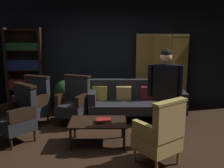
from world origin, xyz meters
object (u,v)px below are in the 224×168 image
Objects in this scene: bookshelf at (25,68)px; armchair_gilt_accent at (160,134)px; standing_figure at (165,89)px; armchair_wing_left at (33,102)px; coffee_table at (98,124)px; armchair_wing_far at (18,115)px; potted_plant at (65,94)px; book_tan_leather at (104,121)px; book_red_leather at (104,120)px; velvet_couch at (136,99)px; armchair_wing_right at (74,102)px; folding_screen at (162,72)px.

armchair_gilt_accent is at bearing -44.56° from bookshelf.
armchair_gilt_accent is 0.61× the size of standing_figure.
armchair_wing_left is at bearing 158.17° from standing_figure.
coffee_table is 1.46m from armchair_wing_far.
bookshelf is 1.97× the size of armchair_gilt_accent.
potted_plant is at bearing 56.69° from armchair_wing_left.
bookshelf reaches higher than armchair_gilt_accent.
bookshelf is 4.05m from armchair_gilt_accent.
armchair_wing_far is 1.56m from book_tan_leather.
book_tan_leather is at bearing -6.69° from armchair_wing_far.
bookshelf is at bearing 133.40° from book_red_leather.
velvet_couch is at bearing 103.86° from standing_figure.
coffee_table is 1.24× the size of potted_plant.
book_red_leather is at bearing 140.80° from armchair_gilt_accent.
standing_figure is (1.14, -0.06, 0.65)m from coffee_table.
armchair_gilt_accent is at bearing -39.20° from book_red_leather.
potted_plant is (1.01, -0.30, -0.59)m from bookshelf.
bookshelf is at bearing 133.40° from book_tan_leather.
armchair_gilt_accent and armchair_wing_right have the same top height.
folding_screen reaches higher than armchair_gilt_accent.
armchair_gilt_accent is 5.20× the size of book_tan_leather.
book_tan_leather is (1.52, -1.01, -0.06)m from armchair_wing_left.
coffee_table is at bearing -126.70° from folding_screen.
potted_plant is at bearing -16.43° from bookshelf.
standing_figure is at bearing -2.90° from coffee_table.
armchair_wing_left is at bearing -160.50° from folding_screen.
folding_screen is at bearing 25.24° from armchair_wing_right.
armchair_wing_right is at bearing -66.38° from potted_plant.
book_tan_leather is 0.03m from book_red_leather.
armchair_wing_right is (-1.36, -0.30, 0.03)m from velvet_couch.
velvet_couch is 2.04× the size of armchair_wing_far.
standing_figure is 2.10× the size of potted_plant.
armchair_wing_left is (-1.42, 0.97, 0.12)m from coffee_table.
folding_screen reaches higher than potted_plant.
armchair_wing_right is 2.09m from standing_figure.
bookshelf is (-3.39, 0.07, 0.07)m from folding_screen.
standing_figure is (2.59, -0.20, 0.54)m from armchair_wing_far.
armchair_gilt_accent is (2.86, -2.82, -0.57)m from bookshelf.
coffee_table is at bearing 142.19° from armchair_gilt_accent.
armchair_gilt_accent is at bearing -39.20° from book_tan_leather.
bookshelf reaches higher than folding_screen.
velvet_couch is at bearing 28.01° from armchair_wing_far.
bookshelf reaches higher than armchair_wing_right.
coffee_table is 1.32m from standing_figure.
potted_plant reaches higher than book_red_leather.
book_tan_leather is at bearing -23.70° from coffee_table.
coffee_table is at bearing -5.41° from armchair_wing_far.
standing_figure reaches higher than coffee_table.
coffee_table is 1.72m from armchair_wing_left.
armchair_wing_left is 1.82m from book_tan_leather.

